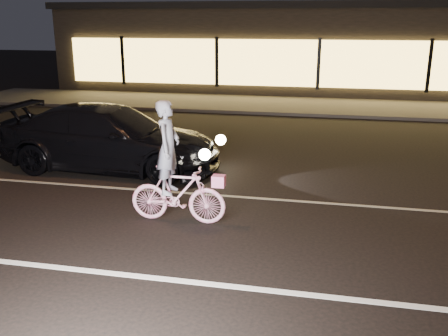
# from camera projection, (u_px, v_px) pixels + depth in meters

# --- Properties ---
(ground) EXTENTS (90.00, 90.00, 0.00)m
(ground) POSITION_uv_depth(u_px,v_px,m) (286.00, 244.00, 8.03)
(ground) COLOR black
(ground) RESTS_ON ground
(lane_stripe_near) EXTENTS (60.00, 0.12, 0.01)m
(lane_stripe_near) POSITION_uv_depth(u_px,v_px,m) (276.00, 291.00, 6.63)
(lane_stripe_near) COLOR silver
(lane_stripe_near) RESTS_ON ground
(lane_stripe_far) EXTENTS (60.00, 0.10, 0.01)m
(lane_stripe_far) POSITION_uv_depth(u_px,v_px,m) (295.00, 201.00, 9.90)
(lane_stripe_far) COLOR gray
(lane_stripe_far) RESTS_ON ground
(sidewalk) EXTENTS (30.00, 4.00, 0.12)m
(sidewalk) POSITION_uv_depth(u_px,v_px,m) (315.00, 106.00, 20.19)
(sidewalk) COLOR #383533
(sidewalk) RESTS_ON ground
(storefront) EXTENTS (25.40, 8.42, 4.20)m
(storefront) POSITION_uv_depth(u_px,v_px,m) (322.00, 46.00, 25.18)
(storefront) COLOR black
(storefront) RESTS_ON ground
(cyclist) EXTENTS (1.73, 0.59, 2.18)m
(cyclist) POSITION_uv_depth(u_px,v_px,m) (175.00, 180.00, 8.70)
(cyclist) COLOR #EF4485
(cyclist) RESTS_ON ground
(sedan) EXTENTS (5.33, 2.29, 1.52)m
(sedan) POSITION_uv_depth(u_px,v_px,m) (111.00, 138.00, 11.82)
(sedan) COLOR black
(sedan) RESTS_ON ground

